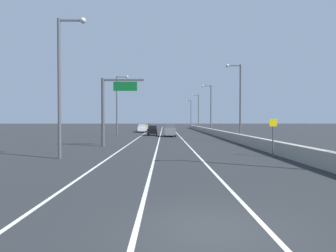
{
  "coord_description": "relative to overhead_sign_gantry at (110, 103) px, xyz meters",
  "views": [
    {
      "loc": [
        -1.25,
        -7.84,
        2.92
      ],
      "look_at": [
        -0.59,
        44.15,
        1.83
      ],
      "focal_mm": 31.46,
      "sensor_mm": 36.0,
      "label": 1
    }
  ],
  "objects": [
    {
      "name": "lane_stripe_right",
      "position": [
        8.76,
        30.38,
        -4.73
      ],
      "size": [
        0.16,
        130.0,
        0.0
      ],
      "primitive_type": "cube",
      "color": "silver",
      "rests_on": "ground_plane"
    },
    {
      "name": "lamp_post_right_fifth",
      "position": [
        15.95,
        79.72,
        1.3
      ],
      "size": [
        2.14,
        0.44,
        10.53
      ],
      "color": "#4C4C51",
      "rests_on": "ground_plane"
    },
    {
      "name": "car_yellow_4",
      "position": [
        0.54,
        50.42,
        -3.74
      ],
      "size": [
        1.99,
        4.47,
        1.98
      ],
      "color": "gold",
      "rests_on": "ground_plane"
    },
    {
      "name": "lamp_post_right_second",
      "position": [
        16.18,
        7.68,
        1.3
      ],
      "size": [
        2.14,
        0.44,
        10.53
      ],
      "color": "#4C4C51",
      "rests_on": "ground_plane"
    },
    {
      "name": "lane_stripe_left",
      "position": [
        1.76,
        30.38,
        -4.73
      ],
      "size": [
        0.16,
        130.0,
        0.0
      ],
      "primitive_type": "cube",
      "color": "silver",
      "rests_on": "ground_plane"
    },
    {
      "name": "lamp_post_left_mid",
      "position": [
        -1.94,
        18.48,
        1.3
      ],
      "size": [
        2.14,
        0.44,
        10.53
      ],
      "color": "#4C4C51",
      "rests_on": "ground_plane"
    },
    {
      "name": "ground_plane",
      "position": [
        7.26,
        39.38,
        -4.73
      ],
      "size": [
        320.0,
        320.0,
        0.0
      ],
      "primitive_type": "plane",
      "color": "#26282B"
    },
    {
      "name": "car_gray_3",
      "position": [
        6.99,
        19.01,
        -3.69
      ],
      "size": [
        1.96,
        4.71,
        2.09
      ],
      "color": "slate",
      "rests_on": "ground_plane"
    },
    {
      "name": "lamp_post_right_fourth",
      "position": [
        16.03,
        55.71,
        1.3
      ],
      "size": [
        2.14,
        0.44,
        10.53
      ],
      "color": "#4C4C51",
      "rests_on": "ground_plane"
    },
    {
      "name": "lamp_post_left_near",
      "position": [
        -1.59,
        -10.34,
        1.3
      ],
      "size": [
        2.14,
        0.44,
        10.53
      ],
      "color": "#4C4C51",
      "rests_on": "ground_plane"
    },
    {
      "name": "lane_stripe_center",
      "position": [
        5.26,
        30.38,
        -4.73
      ],
      "size": [
        0.16,
        130.0,
        0.0
      ],
      "primitive_type": "cube",
      "color": "silver",
      "rests_on": "ground_plane"
    },
    {
      "name": "car_white_5",
      "position": [
        0.89,
        36.25,
        -3.75
      ],
      "size": [
        1.93,
        4.74,
        1.95
      ],
      "color": "white",
      "rests_on": "ground_plane"
    },
    {
      "name": "car_blue_1",
      "position": [
        0.75,
        56.98,
        -3.8
      ],
      "size": [
        1.93,
        4.76,
        1.86
      ],
      "color": "#1E389E",
      "rests_on": "ground_plane"
    },
    {
      "name": "overhead_sign_gantry",
      "position": [
        0.0,
        0.0,
        0.0
      ],
      "size": [
        4.68,
        0.36,
        7.5
      ],
      "color": "#47474C",
      "rests_on": "ground_plane"
    },
    {
      "name": "car_green_0",
      "position": [
        0.47,
        43.04,
        -3.76
      ],
      "size": [
        1.91,
        4.35,
        1.94
      ],
      "color": "#196033",
      "rests_on": "ground_plane"
    },
    {
      "name": "car_black_2",
      "position": [
        3.79,
        22.98,
        -3.79
      ],
      "size": [
        1.81,
        4.14,
        1.87
      ],
      "color": "black",
      "rests_on": "ground_plane"
    },
    {
      "name": "lamp_post_right_third",
      "position": [
        15.97,
        31.69,
        1.3
      ],
      "size": [
        2.14,
        0.44,
        10.53
      ],
      "color": "#4C4C51",
      "rests_on": "ground_plane"
    },
    {
      "name": "speed_advisory_sign",
      "position": [
        14.63,
        -9.3,
        -2.96
      ],
      "size": [
        0.6,
        0.11,
        3.0
      ],
      "color": "#4C4C51",
      "rests_on": "ground_plane"
    },
    {
      "name": "jersey_barrier_right",
      "position": [
        15.53,
        15.38,
        -4.18
      ],
      "size": [
        0.6,
        120.0,
        1.1
      ],
      "primitive_type": "cube",
      "color": "#9E998E",
      "rests_on": "ground_plane"
    }
  ]
}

